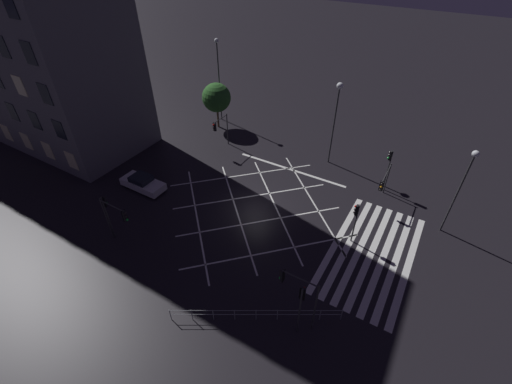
{
  "coord_description": "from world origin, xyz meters",
  "views": [
    {
      "loc": [
        -19.74,
        -11.67,
        20.02
      ],
      "look_at": [
        0.0,
        0.0,
        1.84
      ],
      "focal_mm": 24.0,
      "sensor_mm": 36.0,
      "label": 1
    }
  ],
  "objects_px": {
    "traffic_light_se_cross": "(389,162)",
    "street_lamp_west": "(465,177)",
    "traffic_light_sw_cross": "(297,288)",
    "traffic_light_nw_cross": "(116,216)",
    "waiting_car": "(143,183)",
    "traffic_light_nw_main": "(106,208)",
    "traffic_light_ne_main": "(220,127)",
    "street_lamp_east": "(218,67)",
    "traffic_light_median_south": "(356,216)",
    "traffic_light_sw_main": "(301,301)",
    "street_lamp_far": "(337,103)",
    "traffic_light_se_main": "(384,181)",
    "street_tree_near": "(216,98)"
  },
  "relations": [
    {
      "from": "traffic_light_sw_cross",
      "to": "traffic_light_nw_cross",
      "type": "bearing_deg",
      "value": 3.49
    },
    {
      "from": "street_lamp_east",
      "to": "street_lamp_west",
      "type": "bearing_deg",
      "value": -105.15
    },
    {
      "from": "traffic_light_ne_main",
      "to": "street_lamp_east",
      "type": "bearing_deg",
      "value": -145.08
    },
    {
      "from": "traffic_light_ne_main",
      "to": "traffic_light_sw_main",
      "type": "bearing_deg",
      "value": 47.22
    },
    {
      "from": "traffic_light_nw_cross",
      "to": "street_lamp_east",
      "type": "relative_size",
      "value": 0.41
    },
    {
      "from": "street_lamp_far",
      "to": "traffic_light_sw_cross",
      "type": "bearing_deg",
      "value": -165.45
    },
    {
      "from": "waiting_car",
      "to": "traffic_light_ne_main",
      "type": "bearing_deg",
      "value": 76.96
    },
    {
      "from": "traffic_light_se_cross",
      "to": "traffic_light_nw_cross",
      "type": "bearing_deg",
      "value": 48.22
    },
    {
      "from": "traffic_light_ne_main",
      "to": "street_lamp_east",
      "type": "distance_m",
      "value": 8.34
    },
    {
      "from": "street_lamp_west",
      "to": "street_tree_near",
      "type": "relative_size",
      "value": 1.39
    },
    {
      "from": "traffic_light_se_main",
      "to": "street_tree_near",
      "type": "relative_size",
      "value": 0.59
    },
    {
      "from": "traffic_light_se_main",
      "to": "street_lamp_east",
      "type": "relative_size",
      "value": 0.33
    },
    {
      "from": "traffic_light_se_main",
      "to": "waiting_car",
      "type": "relative_size",
      "value": 0.74
    },
    {
      "from": "traffic_light_sw_cross",
      "to": "street_tree_near",
      "type": "relative_size",
      "value": 0.78
    },
    {
      "from": "traffic_light_sw_cross",
      "to": "street_tree_near",
      "type": "height_order",
      "value": "street_tree_near"
    },
    {
      "from": "traffic_light_nw_main",
      "to": "street_tree_near",
      "type": "height_order",
      "value": "street_tree_near"
    },
    {
      "from": "traffic_light_sw_cross",
      "to": "traffic_light_ne_main",
      "type": "height_order",
      "value": "traffic_light_sw_cross"
    },
    {
      "from": "traffic_light_sw_cross",
      "to": "traffic_light_se_cross",
      "type": "distance_m",
      "value": 16.63
    },
    {
      "from": "traffic_light_median_south",
      "to": "traffic_light_nw_cross",
      "type": "relative_size",
      "value": 0.92
    },
    {
      "from": "traffic_light_median_south",
      "to": "street_lamp_far",
      "type": "xyz_separation_m",
      "value": [
        9.87,
        5.66,
        3.94
      ]
    },
    {
      "from": "street_lamp_east",
      "to": "street_lamp_far",
      "type": "relative_size",
      "value": 1.15
    },
    {
      "from": "traffic_light_se_cross",
      "to": "street_lamp_west",
      "type": "relative_size",
      "value": 0.55
    },
    {
      "from": "traffic_light_nw_cross",
      "to": "waiting_car",
      "type": "bearing_deg",
      "value": 123.8
    },
    {
      "from": "street_lamp_east",
      "to": "traffic_light_nw_cross",
      "type": "bearing_deg",
      "value": -164.64
    },
    {
      "from": "traffic_light_ne_main",
      "to": "street_lamp_west",
      "type": "distance_m",
      "value": 23.16
    },
    {
      "from": "traffic_light_sw_cross",
      "to": "waiting_car",
      "type": "xyz_separation_m",
      "value": [
        5.08,
        18.26,
        -2.52
      ]
    },
    {
      "from": "traffic_light_median_south",
      "to": "traffic_light_se_main",
      "type": "xyz_separation_m",
      "value": [
        5.82,
        -0.71,
        -0.24
      ]
    },
    {
      "from": "traffic_light_sw_cross",
      "to": "traffic_light_nw_main",
      "type": "relative_size",
      "value": 1.03
    },
    {
      "from": "traffic_light_se_main",
      "to": "street_lamp_far",
      "type": "xyz_separation_m",
      "value": [
        4.05,
        6.37,
        4.18
      ]
    },
    {
      "from": "traffic_light_median_south",
      "to": "street_lamp_west",
      "type": "relative_size",
      "value": 0.48
    },
    {
      "from": "traffic_light_sw_main",
      "to": "traffic_light_nw_main",
      "type": "distance_m",
      "value": 16.11
    },
    {
      "from": "traffic_light_se_cross",
      "to": "street_tree_near",
      "type": "distance_m",
      "value": 20.87
    },
    {
      "from": "traffic_light_ne_main",
      "to": "traffic_light_se_cross",
      "type": "relative_size",
      "value": 0.9
    },
    {
      "from": "traffic_light_se_cross",
      "to": "waiting_car",
      "type": "distance_m",
      "value": 22.82
    },
    {
      "from": "traffic_light_median_south",
      "to": "street_lamp_west",
      "type": "distance_m",
      "value": 8.28
    },
    {
      "from": "traffic_light_sw_cross",
      "to": "street_lamp_west",
      "type": "bearing_deg",
      "value": -117.35
    },
    {
      "from": "traffic_light_median_south",
      "to": "traffic_light_nw_cross",
      "type": "xyz_separation_m",
      "value": [
        -9.37,
        15.17,
        0.33
      ]
    },
    {
      "from": "traffic_light_ne_main",
      "to": "traffic_light_nw_cross",
      "type": "bearing_deg",
      "value": 6.36
    },
    {
      "from": "street_lamp_east",
      "to": "street_lamp_far",
      "type": "xyz_separation_m",
      "value": [
        -2.43,
        -15.46,
        -0.13
      ]
    },
    {
      "from": "traffic_light_nw_main",
      "to": "street_lamp_east",
      "type": "relative_size",
      "value": 0.42
    },
    {
      "from": "traffic_light_sw_cross",
      "to": "traffic_light_sw_main",
      "type": "xyz_separation_m",
      "value": [
        -0.55,
        -0.54,
        -0.15
      ]
    },
    {
      "from": "street_lamp_east",
      "to": "waiting_car",
      "type": "xyz_separation_m",
      "value": [
        -15.71,
        -1.97,
        -6.09
      ]
    },
    {
      "from": "traffic_light_sw_main",
      "to": "street_lamp_east",
      "type": "xyz_separation_m",
      "value": [
        21.35,
        20.77,
        3.71
      ]
    },
    {
      "from": "traffic_light_nw_cross",
      "to": "traffic_light_sw_main",
      "type": "bearing_deg",
      "value": 1.23
    },
    {
      "from": "traffic_light_median_south",
      "to": "traffic_light_sw_main",
      "type": "bearing_deg",
      "value": 87.8
    },
    {
      "from": "traffic_light_sw_cross",
      "to": "traffic_light_sw_main",
      "type": "height_order",
      "value": "traffic_light_sw_cross"
    },
    {
      "from": "traffic_light_nw_cross",
      "to": "traffic_light_se_main",
      "type": "distance_m",
      "value": 21.98
    },
    {
      "from": "traffic_light_sw_cross",
      "to": "traffic_light_nw_cross",
      "type": "distance_m",
      "value": 14.3
    },
    {
      "from": "street_lamp_east",
      "to": "traffic_light_nw_main",
      "type": "bearing_deg",
      "value": -167.76
    },
    {
      "from": "traffic_light_nw_main",
      "to": "traffic_light_se_cross",
      "type": "distance_m",
      "value": 24.15
    }
  ]
}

